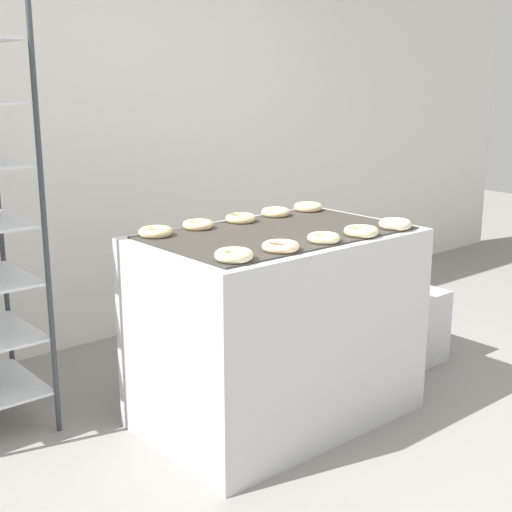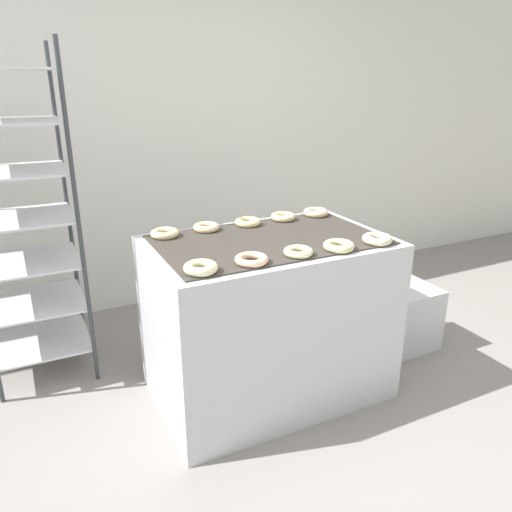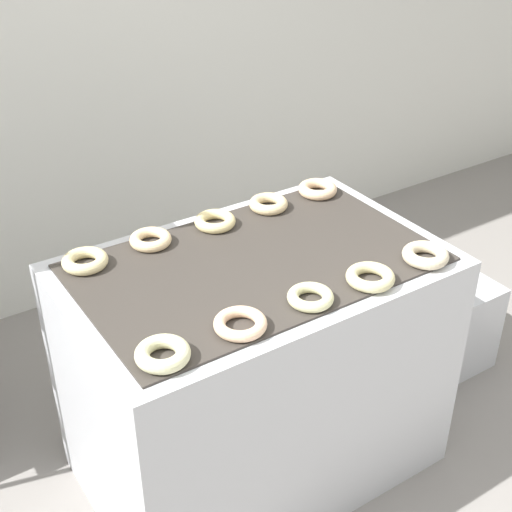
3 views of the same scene
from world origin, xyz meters
The scene contains 13 objects.
wall_back centered at (0.00, 2.12, 1.40)m, with size 8.00×0.05×2.80m.
fryer_machine centered at (0.00, 0.64, 0.45)m, with size 1.23×0.78×0.90m.
glaze_bin centered at (1.03, 0.69, 0.20)m, with size 0.36×0.35×0.41m.
donut_near_leftmost centered at (-0.47, 0.36, 0.92)m, with size 0.15×0.15×0.04m, color beige.
donut_near_left centered at (-0.23, 0.37, 0.91)m, with size 0.15×0.15×0.03m, color beige.
donut_near_center centered at (0.01, 0.37, 0.91)m, with size 0.14×0.14×0.03m, color beige.
donut_near_right centered at (0.22, 0.35, 0.92)m, with size 0.15×0.15×0.04m, color beige.
donut_near_rightmost centered at (0.46, 0.35, 0.92)m, with size 0.15×0.15×0.04m, color beige.
donut_far_leftmost centered at (-0.47, 0.92, 0.92)m, with size 0.15×0.15×0.04m, color beige.
donut_far_left centered at (-0.23, 0.93, 0.92)m, with size 0.14×0.14×0.04m, color beige.
donut_far_center centered at (0.01, 0.92, 0.92)m, with size 0.14×0.14×0.04m, color beige.
donut_far_right centered at (0.24, 0.93, 0.92)m, with size 0.14×0.14×0.04m, color beige.
donut_far_rightmost centered at (0.46, 0.92, 0.92)m, with size 0.15×0.15×0.04m, color beige.
Camera 3 is at (-1.07, -0.98, 2.09)m, focal length 50.00 mm.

